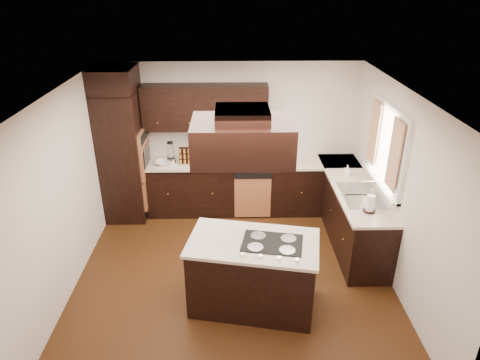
# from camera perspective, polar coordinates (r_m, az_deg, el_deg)

# --- Properties ---
(floor) EXTENTS (4.20, 4.20, 0.02)m
(floor) POSITION_cam_1_polar(r_m,az_deg,el_deg) (6.03, -0.85, -12.52)
(floor) COLOR #502B11
(floor) RESTS_ON ground
(ceiling) EXTENTS (4.20, 4.20, 0.02)m
(ceiling) POSITION_cam_1_polar(r_m,az_deg,el_deg) (4.89, -1.05, 11.40)
(ceiling) COLOR white
(ceiling) RESTS_ON ground
(wall_back) EXTENTS (4.20, 0.02, 2.50)m
(wall_back) POSITION_cam_1_polar(r_m,az_deg,el_deg) (7.28, -1.04, 5.84)
(wall_back) COLOR silver
(wall_back) RESTS_ON ground
(wall_front) EXTENTS (4.20, 0.02, 2.50)m
(wall_front) POSITION_cam_1_polar(r_m,az_deg,el_deg) (3.60, -0.73, -17.44)
(wall_front) COLOR silver
(wall_front) RESTS_ON ground
(wall_left) EXTENTS (0.02, 4.20, 2.50)m
(wall_left) POSITION_cam_1_polar(r_m,az_deg,el_deg) (5.74, -22.52, -1.88)
(wall_left) COLOR silver
(wall_left) RESTS_ON ground
(wall_right) EXTENTS (0.02, 4.20, 2.50)m
(wall_right) POSITION_cam_1_polar(r_m,az_deg,el_deg) (5.75, 20.60, -1.50)
(wall_right) COLOR silver
(wall_right) RESTS_ON ground
(oven_column) EXTENTS (0.65, 0.75, 2.12)m
(oven_column) POSITION_cam_1_polar(r_m,az_deg,el_deg) (7.19, -15.32, 3.02)
(oven_column) COLOR black
(oven_column) RESTS_ON floor
(wall_oven_face) EXTENTS (0.05, 0.62, 0.78)m
(wall_oven_face) POSITION_cam_1_polar(r_m,az_deg,el_deg) (7.09, -12.63, 3.52)
(wall_oven_face) COLOR #B76B44
(wall_oven_face) RESTS_ON oven_column
(base_cabinets_back) EXTENTS (2.93, 0.60, 0.88)m
(base_cabinets_back) POSITION_cam_1_polar(r_m,az_deg,el_deg) (7.31, -0.70, -0.97)
(base_cabinets_back) COLOR black
(base_cabinets_back) RESTS_ON floor
(base_cabinets_right) EXTENTS (0.60, 2.40, 0.88)m
(base_cabinets_right) POSITION_cam_1_polar(r_m,az_deg,el_deg) (6.77, 14.53, -4.20)
(base_cabinets_right) COLOR black
(base_cabinets_right) RESTS_ON floor
(countertop_back) EXTENTS (2.93, 0.63, 0.04)m
(countertop_back) POSITION_cam_1_polar(r_m,az_deg,el_deg) (7.11, -0.72, 2.30)
(countertop_back) COLOR beige
(countertop_back) RESTS_ON base_cabinets_back
(countertop_right) EXTENTS (0.63, 2.40, 0.04)m
(countertop_right) POSITION_cam_1_polar(r_m,az_deg,el_deg) (6.55, 14.84, -0.71)
(countertop_right) COLOR beige
(countertop_right) RESTS_ON base_cabinets_right
(upper_cabinets) EXTENTS (2.00, 0.34, 0.72)m
(upper_cabinets) POSITION_cam_1_polar(r_m,az_deg,el_deg) (6.95, -4.66, 9.64)
(upper_cabinets) COLOR black
(upper_cabinets) RESTS_ON wall_back
(dishwasher_front) EXTENTS (0.60, 0.05, 0.72)m
(dishwasher_front) POSITION_cam_1_polar(r_m,az_deg,el_deg) (7.08, 1.70, -2.33)
(dishwasher_front) COLOR #B76B44
(dishwasher_front) RESTS_ON floor
(window_frame) EXTENTS (0.06, 1.32, 1.12)m
(window_frame) POSITION_cam_1_polar(r_m,az_deg,el_deg) (6.05, 19.07, 4.24)
(window_frame) COLOR white
(window_frame) RESTS_ON wall_right
(window_pane) EXTENTS (0.00, 1.20, 1.00)m
(window_pane) POSITION_cam_1_polar(r_m,az_deg,el_deg) (6.06, 19.32, 4.23)
(window_pane) COLOR white
(window_pane) RESTS_ON wall_right
(curtain_left) EXTENTS (0.02, 0.34, 0.90)m
(curtain_left) POSITION_cam_1_polar(r_m,az_deg,el_deg) (5.65, 19.91, 3.15)
(curtain_left) COLOR beige
(curtain_left) RESTS_ON wall_right
(curtain_right) EXTENTS (0.02, 0.34, 0.90)m
(curtain_right) POSITION_cam_1_polar(r_m,az_deg,el_deg) (6.38, 17.43, 6.05)
(curtain_right) COLOR beige
(curtain_right) RESTS_ON wall_right
(sink_rim) EXTENTS (0.52, 0.84, 0.01)m
(sink_rim) POSITION_cam_1_polar(r_m,az_deg,el_deg) (6.25, 15.80, -1.93)
(sink_rim) COLOR silver
(sink_rim) RESTS_ON countertop_right
(island) EXTENTS (1.58, 1.06, 0.88)m
(island) POSITION_cam_1_polar(r_m,az_deg,el_deg) (5.30, 1.72, -12.52)
(island) COLOR black
(island) RESTS_ON floor
(island_top) EXTENTS (1.65, 1.12, 0.04)m
(island_top) POSITION_cam_1_polar(r_m,az_deg,el_deg) (5.03, 1.78, -8.39)
(island_top) COLOR beige
(island_top) RESTS_ON island
(cooktop) EXTENTS (0.76, 0.58, 0.01)m
(cooktop) POSITION_cam_1_polar(r_m,az_deg,el_deg) (4.99, 4.33, -8.37)
(cooktop) COLOR black
(cooktop) RESTS_ON island_top
(range_hood) EXTENTS (1.05, 0.72, 0.42)m
(range_hood) POSITION_cam_1_polar(r_m,az_deg,el_deg) (4.47, 0.31, 5.33)
(range_hood) COLOR black
(range_hood) RESTS_ON ceiling
(hood_duct) EXTENTS (0.55, 0.50, 0.13)m
(hood_duct) POSITION_cam_1_polar(r_m,az_deg,el_deg) (4.38, 0.31, 8.70)
(hood_duct) COLOR black
(hood_duct) RESTS_ON ceiling
(blender_base) EXTENTS (0.15, 0.15, 0.10)m
(blender_base) POSITION_cam_1_polar(r_m,az_deg,el_deg) (7.08, -9.15, 2.50)
(blender_base) COLOR silver
(blender_base) RESTS_ON countertop_back
(blender_pitcher) EXTENTS (0.13, 0.13, 0.26)m
(blender_pitcher) POSITION_cam_1_polar(r_m,az_deg,el_deg) (7.02, -9.25, 3.85)
(blender_pitcher) COLOR silver
(blender_pitcher) RESTS_ON blender_base
(spice_rack) EXTENTS (0.33, 0.10, 0.27)m
(spice_rack) POSITION_cam_1_polar(r_m,az_deg,el_deg) (7.04, -6.79, 3.26)
(spice_rack) COLOR black
(spice_rack) RESTS_ON countertop_back
(mixing_bowl) EXTENTS (0.27, 0.27, 0.06)m
(mixing_bowl) POSITION_cam_1_polar(r_m,az_deg,el_deg) (7.10, -10.22, 2.29)
(mixing_bowl) COLOR white
(mixing_bowl) RESTS_ON countertop_back
(soap_bottle) EXTENTS (0.08, 0.08, 0.18)m
(soap_bottle) POSITION_cam_1_polar(r_m,az_deg,el_deg) (6.76, 14.07, 1.22)
(soap_bottle) COLOR white
(soap_bottle) RESTS_ON countertop_right
(paper_towel) EXTENTS (0.14, 0.14, 0.24)m
(paper_towel) POSITION_cam_1_polar(r_m,az_deg,el_deg) (5.80, 16.96, -3.04)
(paper_towel) COLOR white
(paper_towel) RESTS_ON countertop_right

